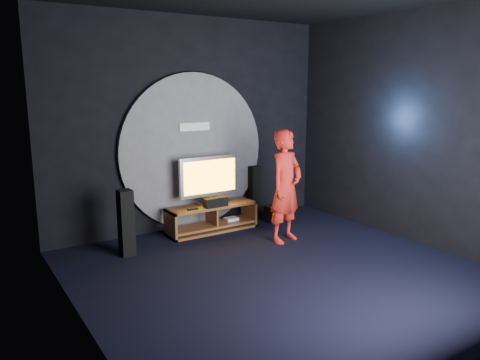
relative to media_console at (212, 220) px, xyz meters
name	(u,v)px	position (x,y,z in m)	size (l,w,h in m)	color
floor	(281,273)	(-0.12, -2.05, -0.19)	(5.00, 5.00, 0.00)	black
back_wall	(191,124)	(-0.12, 0.45, 1.56)	(5.00, 0.04, 3.50)	black
front_wall	(480,170)	(-0.12, -4.55, 1.56)	(5.00, 0.04, 3.50)	black
left_wall	(74,155)	(-2.62, -2.05, 1.56)	(0.04, 5.00, 3.50)	black
right_wall	(415,129)	(2.38, -2.05, 1.56)	(0.04, 5.00, 3.50)	black
wall_disc_panel	(194,151)	(-0.12, 0.39, 1.11)	(2.60, 0.11, 2.60)	#515156
media_console	(212,220)	(0.00, 0.00, 0.00)	(1.53, 0.45, 0.45)	brown
tv	(209,178)	(-0.01, 0.07, 0.69)	(1.07, 0.22, 0.80)	#AFAEB6
center_speaker	(216,202)	(-0.01, -0.14, 0.33)	(0.40, 0.15, 0.15)	black
remote	(193,209)	(-0.42, -0.12, 0.27)	(0.18, 0.05, 0.02)	black
tower_speaker_left	(126,223)	(-1.58, -0.34, 0.28)	(0.19, 0.21, 0.96)	black
tower_speaker_right	(254,192)	(1.04, 0.30, 0.28)	(0.19, 0.21, 0.96)	black
subwoofer	(273,214)	(1.17, -0.13, -0.05)	(0.26, 0.26, 0.29)	black
player	(286,186)	(0.72, -1.05, 0.68)	(0.64, 0.42, 1.74)	red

